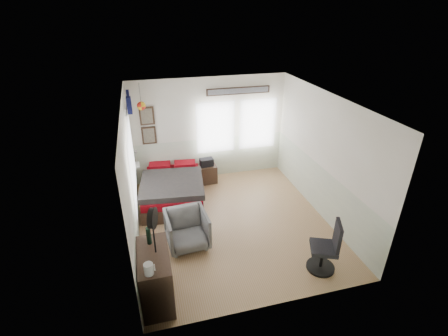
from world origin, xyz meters
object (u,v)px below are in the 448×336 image
at_px(task_chair, 326,251).
at_px(dresser, 156,276).
at_px(bed, 173,189).
at_px(armchair, 187,229).
at_px(nightstand, 207,174).

bearing_deg(task_chair, dresser, -159.16).
bearing_deg(bed, armchair, -80.30).
height_order(bed, nightstand, bed).
bearing_deg(dresser, task_chair, -2.06).
bearing_deg(dresser, armchair, 59.92).
distance_m(nightstand, task_chair, 3.91).
height_order(dresser, task_chair, task_chair).
bearing_deg(task_chair, armchair, 173.60).
bearing_deg(task_chair, bed, 151.15).
height_order(bed, dresser, dresser).
relative_size(bed, armchair, 2.62).
relative_size(dresser, nightstand, 2.08).
relative_size(dresser, task_chair, 1.00).
distance_m(dresser, nightstand, 3.89).
bearing_deg(dresser, nightstand, 66.18).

